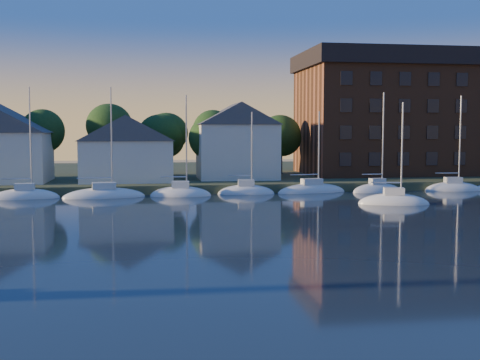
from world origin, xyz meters
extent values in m
plane|color=black|center=(0.00, 0.00, 0.00)|extent=(260.00, 260.00, 0.00)
cube|color=#364226|center=(0.00, 75.00, 0.00)|extent=(160.00, 50.00, 2.00)
cube|color=brown|center=(0.00, 52.00, 0.00)|extent=(120.00, 3.00, 1.00)
cube|color=silver|center=(-6.00, 57.00, 3.50)|extent=(11.00, 8.00, 5.00)
cube|color=silver|center=(8.00, 59.00, 4.50)|extent=(10.00, 8.00, 7.00)
cube|color=brown|center=(34.00, 65.00, 8.50)|extent=(30.00, 16.00, 15.00)
cube|color=black|center=(34.00, 65.00, 17.20)|extent=(31.00, 17.00, 2.40)
cylinder|color=#331F17|center=(-18.00, 63.00, 2.75)|extent=(0.50, 0.50, 3.50)
sphere|color=#1B3613|center=(-18.00, 63.00, 7.20)|extent=(5.40, 5.40, 5.40)
cylinder|color=#331F17|center=(-10.00, 63.00, 2.75)|extent=(0.50, 0.50, 3.50)
sphere|color=#1B3613|center=(-10.00, 63.00, 7.20)|extent=(5.40, 5.40, 5.40)
cylinder|color=#331F17|center=(-2.00, 63.00, 2.75)|extent=(0.50, 0.50, 3.50)
sphere|color=#1B3613|center=(-2.00, 63.00, 7.20)|extent=(5.40, 5.40, 5.40)
cylinder|color=#331F17|center=(6.00, 63.00, 2.75)|extent=(0.50, 0.50, 3.50)
sphere|color=#1B3613|center=(6.00, 63.00, 7.20)|extent=(5.40, 5.40, 5.40)
cylinder|color=#331F17|center=(14.00, 63.00, 2.75)|extent=(0.50, 0.50, 3.50)
sphere|color=#1B3613|center=(14.00, 63.00, 7.20)|extent=(5.40, 5.40, 5.40)
cylinder|color=#331F17|center=(22.00, 63.00, 2.75)|extent=(0.50, 0.50, 3.50)
sphere|color=#1B3613|center=(22.00, 63.00, 7.20)|extent=(5.40, 5.40, 5.40)
cylinder|color=#331F17|center=(30.00, 63.00, 2.75)|extent=(0.50, 0.50, 3.50)
sphere|color=#1B3613|center=(30.00, 63.00, 7.20)|extent=(5.40, 5.40, 5.40)
cylinder|color=#331F17|center=(38.00, 63.00, 2.75)|extent=(0.50, 0.50, 3.50)
sphere|color=#1B3613|center=(38.00, 63.00, 7.20)|extent=(5.40, 5.40, 5.40)
ellipsoid|color=silver|center=(-16.00, 49.00, 0.00)|extent=(7.50, 2.40, 2.20)
cube|color=silver|center=(-16.00, 49.00, 1.30)|extent=(2.10, 1.32, 0.70)
cylinder|color=#A5A8AD|center=(-15.25, 49.00, 5.95)|extent=(0.16, 0.16, 10.00)
cylinder|color=#A5A8AD|center=(-16.82, 49.00, 2.15)|extent=(3.15, 0.12, 0.12)
ellipsoid|color=silver|center=(-8.00, 49.00, 0.00)|extent=(7.50, 2.40, 2.20)
cube|color=silver|center=(-8.00, 49.00, 1.30)|extent=(2.10, 1.32, 0.70)
cylinder|color=#A5A8AD|center=(-7.25, 49.00, 5.95)|extent=(0.16, 0.16, 10.00)
cylinder|color=#A5A8AD|center=(-8.82, 49.00, 2.15)|extent=(3.15, 0.12, 0.12)
ellipsoid|color=silver|center=(0.00, 49.00, 0.00)|extent=(7.50, 2.40, 2.20)
cube|color=silver|center=(0.00, 49.00, 1.30)|extent=(2.10, 1.32, 0.70)
cylinder|color=#A5A8AD|center=(0.75, 49.00, 5.95)|extent=(0.16, 0.16, 10.00)
cylinder|color=#A5A8AD|center=(-0.82, 49.00, 2.15)|extent=(3.15, 0.12, 0.12)
ellipsoid|color=silver|center=(8.00, 49.00, 0.00)|extent=(7.50, 2.40, 2.20)
cube|color=silver|center=(8.00, 49.00, 1.30)|extent=(2.10, 1.32, 0.70)
cylinder|color=#A5A8AD|center=(8.75, 49.00, 5.95)|extent=(0.16, 0.16, 10.00)
cylinder|color=#A5A8AD|center=(7.17, 49.00, 2.15)|extent=(3.15, 0.12, 0.12)
ellipsoid|color=silver|center=(16.00, 49.00, 0.00)|extent=(7.50, 2.40, 2.20)
cube|color=silver|center=(16.00, 49.00, 1.30)|extent=(2.10, 1.32, 0.70)
cylinder|color=#A5A8AD|center=(16.75, 49.00, 5.95)|extent=(0.16, 0.16, 10.00)
cylinder|color=#A5A8AD|center=(15.18, 49.00, 2.15)|extent=(3.15, 0.12, 0.12)
ellipsoid|color=silver|center=(24.00, 49.00, 0.00)|extent=(7.50, 2.40, 2.20)
cube|color=silver|center=(24.00, 49.00, 1.30)|extent=(2.10, 1.32, 0.70)
cylinder|color=#A5A8AD|center=(24.75, 49.00, 5.95)|extent=(0.16, 0.16, 10.00)
cylinder|color=#A5A8AD|center=(23.18, 49.00, 2.15)|extent=(3.15, 0.12, 0.12)
ellipsoid|color=silver|center=(32.00, 49.00, 0.00)|extent=(7.50, 2.40, 2.20)
cube|color=silver|center=(32.00, 49.00, 1.30)|extent=(2.10, 1.32, 0.70)
cylinder|color=#A5A8AD|center=(32.75, 49.00, 5.95)|extent=(0.16, 0.16, 10.00)
cylinder|color=#A5A8AD|center=(31.18, 49.00, 2.15)|extent=(3.15, 0.12, 0.12)
ellipsoid|color=silver|center=(20.44, 37.58, 0.00)|extent=(7.30, 4.09, 2.20)
cube|color=silver|center=(20.44, 37.58, 1.30)|extent=(2.21, 1.76, 0.70)
cylinder|color=#A5A8AD|center=(21.11, 37.40, 5.48)|extent=(0.16, 0.16, 9.06)
cylinder|color=#A5A8AD|center=(19.71, 37.78, 2.15)|extent=(2.84, 0.88, 0.12)
camera|label=1|loc=(-3.58, -18.27, 7.30)|focal=45.00mm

